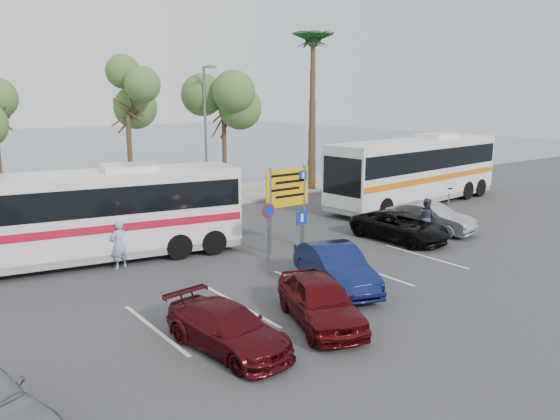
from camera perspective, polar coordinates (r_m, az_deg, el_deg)
ground at (r=20.51m, az=4.06°, el=-6.57°), size 120.00×120.00×0.00m
kerb_strip at (r=32.02m, az=-12.60°, el=0.03°), size 44.00×2.40×0.15m
seawall at (r=33.78m, az=-14.04°, el=0.95°), size 48.00×0.80×0.60m
tree_mid at (r=30.80m, az=-15.75°, el=11.75°), size 3.20×3.20×8.00m
tree_right at (r=33.48m, az=-5.94°, el=11.25°), size 3.20×3.20×7.40m
palm_tree at (r=37.74m, az=3.48°, el=16.98°), size 4.80×4.80×11.20m
street_lamp_right at (r=32.36m, az=-7.73°, el=8.42°), size 0.45×1.15×8.01m
direction_sign at (r=22.93m, az=0.80°, el=1.69°), size 2.20×0.12×3.60m
sign_no_stop at (r=21.53m, az=-1.26°, el=-1.30°), size 0.60×0.08×2.35m
sign_parking at (r=20.56m, az=2.25°, el=-2.24°), size 0.50×0.07×2.25m
sign_taxi at (r=28.25m, az=17.23°, el=1.01°), size 0.50×0.07×2.20m
lane_markings at (r=19.09m, az=3.44°, el=-7.97°), size 12.02×4.20×0.01m
coach_bus_left at (r=22.56m, az=-19.86°, el=-0.90°), size 12.51×4.75×3.81m
coach_bus_right at (r=33.98m, az=14.01°, el=3.82°), size 13.62×4.03×4.18m
car_blue at (r=18.81m, az=5.82°, el=-5.97°), size 2.94×4.71×1.47m
car_maroon at (r=14.49m, az=-5.52°, el=-12.18°), size 2.11×4.19×1.17m
car_red at (r=15.94m, az=4.22°, el=-9.40°), size 3.02×4.44×1.40m
suv_black at (r=25.42m, az=12.44°, el=-1.68°), size 2.38×4.78×1.30m
car_silver_b at (r=27.34m, az=15.47°, el=-0.78°), size 2.22×4.46×1.40m
pedestrian_near at (r=21.61m, az=-16.47°, el=-3.48°), size 0.79×0.63×1.88m
pedestrian_far at (r=26.19m, az=14.99°, el=-0.79°), size 0.94×1.07×1.85m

